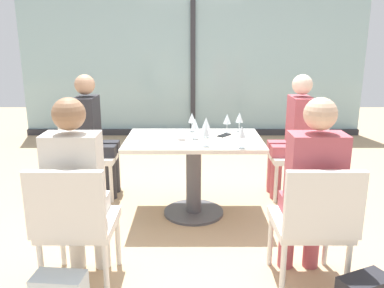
{
  "coord_description": "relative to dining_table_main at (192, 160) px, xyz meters",
  "views": [
    {
      "loc": [
        -0.02,
        -3.43,
        1.59
      ],
      "look_at": [
        0.0,
        0.1,
        0.65
      ],
      "focal_mm": 36.82,
      "sensor_mm": 36.0,
      "label": 1
    }
  ],
  "objects": [
    {
      "name": "ground_plane",
      "position": [
        0.0,
        0.0,
        -0.53
      ],
      "size": [
        12.0,
        12.0,
        0.0
      ],
      "primitive_type": "plane",
      "color": "tan"
    },
    {
      "name": "window_wall_backdrop",
      "position": [
        0.0,
        3.2,
        0.68
      ],
      "size": [
        5.68,
        0.1,
        2.7
      ],
      "color": "#94B7BC",
      "rests_on": "ground_plane"
    },
    {
      "name": "dining_table_main",
      "position": [
        0.0,
        0.0,
        0.0
      ],
      "size": [
        1.21,
        0.79,
        0.73
      ],
      "color": "silver",
      "rests_on": "ground_plane"
    },
    {
      "name": "chair_front_left",
      "position": [
        -0.75,
        -1.17,
        -0.03
      ],
      "size": [
        0.46,
        0.5,
        0.87
      ],
      "color": "silver",
      "rests_on": "ground_plane"
    },
    {
      "name": "chair_front_right",
      "position": [
        0.75,
        -1.17,
        -0.03
      ],
      "size": [
        0.46,
        0.5,
        0.87
      ],
      "color": "silver",
      "rests_on": "ground_plane"
    },
    {
      "name": "chair_far_right",
      "position": [
        1.12,
        0.46,
        -0.03
      ],
      "size": [
        0.5,
        0.46,
        0.87
      ],
      "color": "silver",
      "rests_on": "ground_plane"
    },
    {
      "name": "chair_far_left",
      "position": [
        -1.12,
        0.46,
        -0.03
      ],
      "size": [
        0.5,
        0.46,
        0.87
      ],
      "color": "silver",
      "rests_on": "ground_plane"
    },
    {
      "name": "person_front_left",
      "position": [
        -0.75,
        -1.06,
        0.17
      ],
      "size": [
        0.34,
        0.39,
        1.26
      ],
      "color": "silver",
      "rests_on": "ground_plane"
    },
    {
      "name": "person_front_right",
      "position": [
        0.75,
        -1.06,
        0.17
      ],
      "size": [
        0.34,
        0.39,
        1.26
      ],
      "color": "#B24C56",
      "rests_on": "ground_plane"
    },
    {
      "name": "person_far_right",
      "position": [
        1.01,
        0.46,
        0.17
      ],
      "size": [
        0.39,
        0.34,
        1.26
      ],
      "color": "#B24C56",
      "rests_on": "ground_plane"
    },
    {
      "name": "person_far_left",
      "position": [
        -1.01,
        0.46,
        0.17
      ],
      "size": [
        0.39,
        0.34,
        1.26
      ],
      "color": "#28282D",
      "rests_on": "ground_plane"
    },
    {
      "name": "wine_glass_0",
      "position": [
        -0.02,
        0.27,
        0.33
      ],
      "size": [
        0.07,
        0.07,
        0.18
      ],
      "color": "silver",
      "rests_on": "dining_table_main"
    },
    {
      "name": "wine_glass_1",
      "position": [
        0.39,
        -0.33,
        0.33
      ],
      "size": [
        0.07,
        0.07,
        0.18
      ],
      "color": "silver",
      "rests_on": "dining_table_main"
    },
    {
      "name": "wine_glass_2",
      "position": [
        0.44,
        0.28,
        0.33
      ],
      "size": [
        0.07,
        0.07,
        0.18
      ],
      "color": "silver",
      "rests_on": "dining_table_main"
    },
    {
      "name": "wine_glass_3",
      "position": [
        0.1,
        -0.27,
        0.33
      ],
      "size": [
        0.07,
        0.07,
        0.18
      ],
      "color": "silver",
      "rests_on": "dining_table_main"
    },
    {
      "name": "wine_glass_4",
      "position": [
        0.01,
        -0.02,
        0.33
      ],
      "size": [
        0.07,
        0.07,
        0.18
      ],
      "color": "silver",
      "rests_on": "dining_table_main"
    },
    {
      "name": "wine_glass_5",
      "position": [
        0.32,
        0.21,
        0.33
      ],
      "size": [
        0.07,
        0.07,
        0.18
      ],
      "color": "silver",
      "rests_on": "dining_table_main"
    },
    {
      "name": "wine_glass_6",
      "position": [
        0.11,
        0.03,
        0.33
      ],
      "size": [
        0.07,
        0.07,
        0.18
      ],
      "color": "silver",
      "rests_on": "dining_table_main"
    },
    {
      "name": "coffee_cup",
      "position": [
        -0.11,
        -0.05,
        0.25
      ],
      "size": [
        0.08,
        0.08,
        0.09
      ],
      "primitive_type": "cylinder",
      "color": "white",
      "rests_on": "dining_table_main"
    },
    {
      "name": "cell_phone_on_table",
      "position": [
        0.28,
        0.1,
        0.21
      ],
      "size": [
        0.14,
        0.16,
        0.01
      ],
      "primitive_type": "cube",
      "rotation": [
        0.0,
        0.0,
        -0.68
      ],
      "color": "black",
      "rests_on": "dining_table_main"
    },
    {
      "name": "handbag_2",
      "position": [
        1.23,
        -0.07,
        -0.39
      ],
      "size": [
        0.34,
        0.28,
        0.28
      ],
      "primitive_type": "cube",
      "rotation": [
        0.0,
        0.0,
        -0.48
      ],
      "color": "#A3704C",
      "rests_on": "ground_plane"
    }
  ]
}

